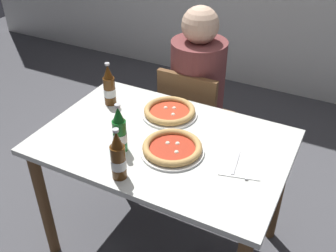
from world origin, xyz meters
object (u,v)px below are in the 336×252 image
diner_seated (197,103)px  beer_bottle_left (118,158)px  pizza_marinara_far (170,112)px  napkin_with_cutlery (240,164)px  dining_table_main (163,158)px  beer_bottle_right (120,131)px  beer_bottle_center (109,87)px  chair_behind_table (193,119)px  pizza_margherita_near (172,148)px

diner_seated → beer_bottle_left: 1.02m
pizza_marinara_far → napkin_with_cutlery: pizza_marinara_far is taller
dining_table_main → diner_seated: size_ratio=0.99×
beer_bottle_left → beer_bottle_right: 0.19m
diner_seated → pizza_marinara_far: diner_seated is taller
diner_seated → beer_bottle_center: size_ratio=4.89×
chair_behind_table → beer_bottle_right: beer_bottle_right is taller
diner_seated → beer_bottle_left: size_ratio=4.89×
pizza_margherita_near → beer_bottle_left: (-0.12, -0.26, 0.08)m
diner_seated → pizza_margherita_near: bearing=-75.4°
chair_behind_table → diner_seated: (0.00, 0.05, 0.10)m
beer_bottle_center → napkin_with_cutlery: bearing=-12.5°
pizza_margherita_near → pizza_marinara_far: size_ratio=1.02×
dining_table_main → chair_behind_table: bearing=100.0°
pizza_margherita_near → pizza_marinara_far: 0.32m
pizza_marinara_far → beer_bottle_right: 0.39m
beer_bottle_right → pizza_margherita_near: bearing=23.5°
beer_bottle_left → chair_behind_table: bearing=94.1°
chair_behind_table → pizza_margherita_near: bearing=106.1°
chair_behind_table → beer_bottle_center: 0.66m
pizza_marinara_far → beer_bottle_center: 0.36m
diner_seated → pizza_margherita_near: size_ratio=4.02×
pizza_margherita_near → beer_bottle_center: 0.56m
beer_bottle_center → beer_bottle_right: (0.28, -0.33, 0.00)m
dining_table_main → chair_behind_table: chair_behind_table is taller
beer_bottle_left → beer_bottle_center: same height
pizza_margherita_near → beer_bottle_center: beer_bottle_center is taller
dining_table_main → beer_bottle_left: beer_bottle_left is taller
dining_table_main → beer_bottle_left: bearing=-97.1°
diner_seated → pizza_marinara_far: bearing=-85.9°
diner_seated → beer_bottle_left: bearing=-86.1°
diner_seated → beer_bottle_right: 0.87m
dining_table_main → pizza_marinara_far: bearing=109.4°
chair_behind_table → napkin_with_cutlery: 0.84m
pizza_margherita_near → napkin_with_cutlery: size_ratio=1.37×
beer_bottle_center → pizza_marinara_far: bearing=7.3°
diner_seated → beer_bottle_right: diner_seated is taller
dining_table_main → beer_bottle_right: 0.31m
chair_behind_table → beer_bottle_right: bearing=88.0°
pizza_margherita_near → beer_bottle_right: beer_bottle_right is taller
chair_behind_table → pizza_marinara_far: chair_behind_table is taller
beer_bottle_left → pizza_marinara_far: bearing=93.7°
napkin_with_cutlery → beer_bottle_right: bearing=-164.4°
chair_behind_table → beer_bottle_center: (-0.32, -0.44, 0.37)m
chair_behind_table → diner_seated: size_ratio=0.70×
beer_bottle_left → beer_bottle_right: bearing=121.4°
dining_table_main → diner_seated: (-0.11, 0.66, -0.05)m
diner_seated → napkin_with_cutlery: 0.86m
pizza_marinara_far → napkin_with_cutlery: size_ratio=1.35×
dining_table_main → pizza_marinara_far: 0.26m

